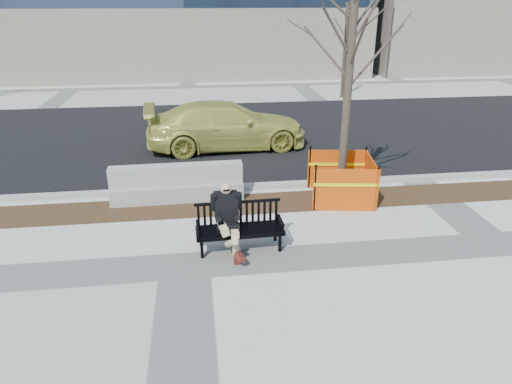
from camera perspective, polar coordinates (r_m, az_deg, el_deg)
ground at (r=8.85m, az=-8.70°, el=-8.88°), size 120.00×120.00×0.00m
mulch_strip at (r=11.14m, az=-8.58°, el=-1.85°), size 40.00×1.20×0.02m
asphalt_street at (r=16.98m, az=-8.44°, el=6.86°), size 60.00×10.40×0.01m
curb at (r=11.99m, az=-8.57°, el=0.27°), size 60.00×0.25×0.12m
bench at (r=9.29m, az=-1.98°, el=-6.94°), size 1.76×0.68×0.93m
seated_man at (r=9.31m, az=-3.46°, el=-6.90°), size 0.62×0.99×1.37m
tree_fence at (r=11.68m, az=10.20°, el=-0.80°), size 2.56×2.56×5.63m
sedan at (r=15.48m, az=-3.56°, el=5.47°), size 5.31×2.49×1.50m
jersey_barrier_left at (r=11.61m, az=-9.49°, el=-0.90°), size 3.18×0.70×0.91m
far_tree_right at (r=23.82m, az=10.42°, el=11.32°), size 1.82×1.82×4.72m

